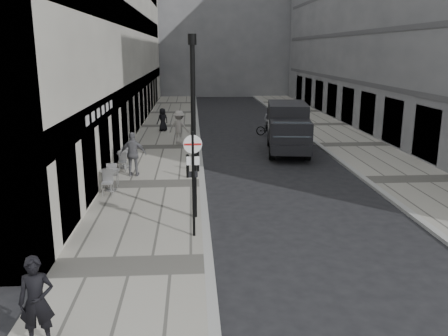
{
  "coord_description": "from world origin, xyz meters",
  "views": [
    {
      "loc": [
        -0.37,
        -8.57,
        5.48
      ],
      "look_at": [
        0.73,
        7.69,
        1.4
      ],
      "focal_mm": 38.0,
      "sensor_mm": 36.0,
      "label": 1
    }
  ],
  "objects_px": {
    "panel_van": "(288,125)",
    "cyclist": "(270,124)",
    "walking_man": "(37,301)",
    "sign_post": "(193,170)",
    "lamppost": "(193,119)"
  },
  "relations": [
    {
      "from": "walking_man",
      "to": "panel_van",
      "type": "distance_m",
      "value": 19.02
    },
    {
      "from": "sign_post",
      "to": "cyclist",
      "type": "relative_size",
      "value": 1.64
    },
    {
      "from": "sign_post",
      "to": "cyclist",
      "type": "xyz_separation_m",
      "value": [
        5.03,
        17.15,
        -1.38
      ]
    },
    {
      "from": "panel_van",
      "to": "sign_post",
      "type": "bearing_deg",
      "value": -105.71
    },
    {
      "from": "lamppost",
      "to": "panel_van",
      "type": "distance_m",
      "value": 11.78
    },
    {
      "from": "panel_van",
      "to": "cyclist",
      "type": "distance_m",
      "value": 5.15
    },
    {
      "from": "sign_post",
      "to": "lamppost",
      "type": "bearing_deg",
      "value": 87.54
    },
    {
      "from": "lamppost",
      "to": "cyclist",
      "type": "height_order",
      "value": "lamppost"
    },
    {
      "from": "sign_post",
      "to": "panel_van",
      "type": "relative_size",
      "value": 0.54
    },
    {
      "from": "sign_post",
      "to": "panel_van",
      "type": "distance_m",
      "value": 13.14
    },
    {
      "from": "walking_man",
      "to": "sign_post",
      "type": "distance_m",
      "value": 6.02
    },
    {
      "from": "walking_man",
      "to": "panel_van",
      "type": "relative_size",
      "value": 0.3
    },
    {
      "from": "walking_man",
      "to": "panel_van",
      "type": "height_order",
      "value": "panel_van"
    },
    {
      "from": "walking_man",
      "to": "panel_van",
      "type": "bearing_deg",
      "value": 58.61
    },
    {
      "from": "walking_man",
      "to": "lamppost",
      "type": "relative_size",
      "value": 0.3
    }
  ]
}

